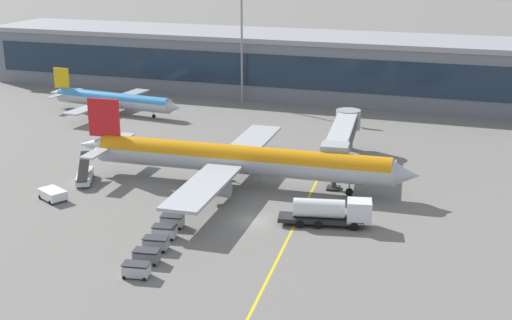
{
  "coord_description": "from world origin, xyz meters",
  "views": [
    {
      "loc": [
        24.84,
        -72.27,
        31.71
      ],
      "look_at": [
        -2.88,
        9.46,
        4.5
      ],
      "focal_mm": 48.57,
      "sensor_mm": 36.0,
      "label": 1
    }
  ],
  "objects_px": {
    "main_airliner": "(238,159)",
    "baggage_cart_1": "(146,256)",
    "fuel_tanker": "(331,212)",
    "pushback_tug": "(52,194)",
    "baggage_cart_2": "(156,243)",
    "baggage_cart_3": "(164,232)",
    "baggage_cart_4": "(172,221)",
    "baggage_cart_0": "(136,270)",
    "belt_loader": "(85,175)",
    "commuter_jet_far": "(112,100)"
  },
  "relations": [
    {
      "from": "baggage_cart_0",
      "to": "baggage_cart_1",
      "type": "relative_size",
      "value": 1.0
    },
    {
      "from": "pushback_tug",
      "to": "baggage_cart_3",
      "type": "xyz_separation_m",
      "value": [
        18.98,
        -6.27,
        -0.07
      ]
    },
    {
      "from": "commuter_jet_far",
      "to": "main_airliner",
      "type": "bearing_deg",
      "value": -39.93
    },
    {
      "from": "main_airliner",
      "to": "baggage_cart_1",
      "type": "bearing_deg",
      "value": -91.62
    },
    {
      "from": "main_airliner",
      "to": "baggage_cart_1",
      "type": "distance_m",
      "value": 25.86
    },
    {
      "from": "fuel_tanker",
      "to": "baggage_cart_2",
      "type": "height_order",
      "value": "fuel_tanker"
    },
    {
      "from": "commuter_jet_far",
      "to": "belt_loader",
      "type": "bearing_deg",
      "value": -65.53
    },
    {
      "from": "fuel_tanker",
      "to": "main_airliner",
      "type": "bearing_deg",
      "value": 146.99
    },
    {
      "from": "fuel_tanker",
      "to": "commuter_jet_far",
      "type": "xyz_separation_m",
      "value": [
        -52.55,
        41.15,
        0.87
      ]
    },
    {
      "from": "fuel_tanker",
      "to": "baggage_cart_2",
      "type": "bearing_deg",
      "value": -142.17
    },
    {
      "from": "belt_loader",
      "to": "commuter_jet_far",
      "type": "xyz_separation_m",
      "value": [
        -16.86,
        37.05,
        1.63
      ]
    },
    {
      "from": "baggage_cart_2",
      "to": "commuter_jet_far",
      "type": "height_order",
      "value": "commuter_jet_far"
    },
    {
      "from": "baggage_cart_2",
      "to": "baggage_cart_3",
      "type": "bearing_deg",
      "value": 99.23
    },
    {
      "from": "belt_loader",
      "to": "baggage_cart_0",
      "type": "xyz_separation_m",
      "value": [
        20.36,
        -23.12,
        -0.21
      ]
    },
    {
      "from": "fuel_tanker",
      "to": "commuter_jet_far",
      "type": "distance_m",
      "value": 66.75
    },
    {
      "from": "main_airliner",
      "to": "pushback_tug",
      "type": "xyz_separation_m",
      "value": [
        -20.73,
        -13.1,
        -2.84
      ]
    },
    {
      "from": "main_airliner",
      "to": "commuter_jet_far",
      "type": "height_order",
      "value": "main_airliner"
    },
    {
      "from": "baggage_cart_3",
      "to": "main_airliner",
      "type": "bearing_deg",
      "value": 84.82
    },
    {
      "from": "baggage_cart_1",
      "to": "baggage_cart_2",
      "type": "relative_size",
      "value": 1.0
    },
    {
      "from": "fuel_tanker",
      "to": "baggage_cart_3",
      "type": "xyz_separation_m",
      "value": [
        -16.87,
        -9.54,
        -0.96
      ]
    },
    {
      "from": "main_airliner",
      "to": "baggage_cart_1",
      "type": "xyz_separation_m",
      "value": [
        -0.73,
        -25.68,
        -2.91
      ]
    },
    {
      "from": "pushback_tug",
      "to": "baggage_cart_4",
      "type": "bearing_deg",
      "value": -9.56
    },
    {
      "from": "commuter_jet_far",
      "to": "baggage_cart_2",
      "type": "bearing_deg",
      "value": -56.1
    },
    {
      "from": "fuel_tanker",
      "to": "baggage_cart_4",
      "type": "relative_size",
      "value": 3.87
    },
    {
      "from": "belt_loader",
      "to": "baggage_cart_4",
      "type": "relative_size",
      "value": 2.36
    },
    {
      "from": "baggage_cart_3",
      "to": "baggage_cart_1",
      "type": "bearing_deg",
      "value": -80.77
    },
    {
      "from": "fuel_tanker",
      "to": "pushback_tug",
      "type": "height_order",
      "value": "fuel_tanker"
    },
    {
      "from": "pushback_tug",
      "to": "baggage_cart_0",
      "type": "bearing_deg",
      "value": -37.5
    },
    {
      "from": "baggage_cart_2",
      "to": "pushback_tug",
      "type": "bearing_deg",
      "value": 154.19
    },
    {
      "from": "baggage_cart_1",
      "to": "baggage_cart_4",
      "type": "xyz_separation_m",
      "value": [
        -1.54,
        9.48,
        0.0
      ]
    },
    {
      "from": "baggage_cart_3",
      "to": "baggage_cart_4",
      "type": "height_order",
      "value": "same"
    },
    {
      "from": "pushback_tug",
      "to": "baggage_cart_2",
      "type": "relative_size",
      "value": 1.55
    },
    {
      "from": "main_airliner",
      "to": "baggage_cart_0",
      "type": "height_order",
      "value": "main_airliner"
    },
    {
      "from": "pushback_tug",
      "to": "baggage_cart_3",
      "type": "relative_size",
      "value": 1.55
    },
    {
      "from": "baggage_cart_2",
      "to": "baggage_cart_4",
      "type": "xyz_separation_m",
      "value": [
        -1.03,
        6.32,
        0.0
      ]
    },
    {
      "from": "main_airliner",
      "to": "baggage_cart_2",
      "type": "distance_m",
      "value": 22.74
    },
    {
      "from": "baggage_cart_2",
      "to": "commuter_jet_far",
      "type": "xyz_separation_m",
      "value": [
        -36.19,
        53.85,
        1.84
      ]
    },
    {
      "from": "main_airliner",
      "to": "belt_loader",
      "type": "bearing_deg",
      "value": -164.46
    },
    {
      "from": "belt_loader",
      "to": "baggage_cart_0",
      "type": "height_order",
      "value": "belt_loader"
    },
    {
      "from": "baggage_cart_3",
      "to": "commuter_jet_far",
      "type": "relative_size",
      "value": 0.09
    },
    {
      "from": "belt_loader",
      "to": "baggage_cart_2",
      "type": "relative_size",
      "value": 2.36
    },
    {
      "from": "belt_loader",
      "to": "commuter_jet_far",
      "type": "bearing_deg",
      "value": 114.47
    },
    {
      "from": "fuel_tanker",
      "to": "baggage_cart_3",
      "type": "height_order",
      "value": "fuel_tanker"
    },
    {
      "from": "baggage_cart_2",
      "to": "belt_loader",
      "type": "bearing_deg",
      "value": 139.0
    },
    {
      "from": "baggage_cart_2",
      "to": "baggage_cart_3",
      "type": "distance_m",
      "value": 3.2
    },
    {
      "from": "pushback_tug",
      "to": "commuter_jet_far",
      "type": "bearing_deg",
      "value": 110.6
    },
    {
      "from": "main_airliner",
      "to": "pushback_tug",
      "type": "relative_size",
      "value": 10.86
    },
    {
      "from": "baggage_cart_3",
      "to": "baggage_cart_4",
      "type": "relative_size",
      "value": 1.0
    },
    {
      "from": "pushback_tug",
      "to": "fuel_tanker",
      "type": "bearing_deg",
      "value": 5.22
    },
    {
      "from": "fuel_tanker",
      "to": "commuter_jet_far",
      "type": "relative_size",
      "value": 0.36
    }
  ]
}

